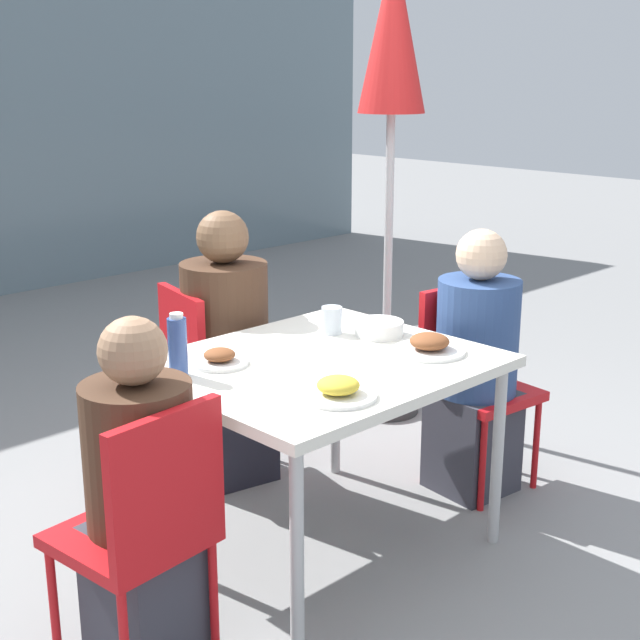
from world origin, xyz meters
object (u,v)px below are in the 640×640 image
at_px(closed_umbrella, 392,63).
at_px(salad_bowl, 379,328).
at_px(person_left, 142,504).
at_px(chair_left, 146,521).
at_px(person_right, 476,371).
at_px(chair_right, 469,371).
at_px(person_far, 226,357).
at_px(drinking_cup, 332,320).
at_px(bottle, 178,346).
at_px(chair_far, 205,368).

xyz_separation_m(closed_umbrella, salad_bowl, (-0.87, -0.72, -1.01)).
xyz_separation_m(person_left, closed_umbrella, (2.08, 0.87, 1.28)).
xyz_separation_m(chair_left, person_right, (1.70, 0.08, 0.03)).
relative_size(chair_right, person_far, 0.72).
height_order(person_right, drinking_cup, person_right).
bearing_deg(chair_right, bottle, -3.47).
bearing_deg(chair_right, closed_umbrella, -107.82).
distance_m(person_left, closed_umbrella, 2.59).
distance_m(person_right, salad_bowl, 0.53).
xyz_separation_m(chair_far, drinking_cup, (0.19, -0.60, 0.30)).
bearing_deg(person_far, drinking_cup, 24.05).
distance_m(person_right, bottle, 1.37).
bearing_deg(chair_left, person_far, 35.90).
xyz_separation_m(person_far, closed_umbrella, (1.10, 0.04, 1.23)).
distance_m(person_right, drinking_cup, 0.69).
xyz_separation_m(chair_left, bottle, (0.41, 0.39, 0.36)).
xyz_separation_m(person_left, chair_right, (1.72, 0.07, -0.01)).
xyz_separation_m(person_left, drinking_cup, (1.10, 0.30, 0.30)).
bearing_deg(drinking_cup, chair_left, -161.52).
relative_size(drinking_cup, salad_bowl, 0.55).
xyz_separation_m(person_right, bottle, (-1.29, 0.31, 0.33)).
xyz_separation_m(person_left, bottle, (0.36, 0.30, 0.35)).
xyz_separation_m(chair_right, bottle, (-1.35, 0.24, 0.36)).
xyz_separation_m(person_left, chair_far, (0.91, 0.89, -0.01)).
bearing_deg(closed_umbrella, salad_bowl, -140.25).
distance_m(person_left, salad_bowl, 1.25).
xyz_separation_m(person_right, salad_bowl, (-0.45, 0.15, 0.25)).
xyz_separation_m(chair_left, closed_umbrella, (2.12, 0.95, 1.29)).
relative_size(chair_left, chair_far, 1.00).
bearing_deg(chair_far, person_far, 58.05).
height_order(person_far, bottle, person_far).
height_order(person_far, drinking_cup, person_far).
xyz_separation_m(person_far, bottle, (-0.62, -0.53, 0.30)).
bearing_deg(salad_bowl, chair_right, -9.02).
distance_m(closed_umbrella, salad_bowl, 1.51).
xyz_separation_m(chair_far, bottle, (-0.55, -0.59, 0.36)).
bearing_deg(salad_bowl, closed_umbrella, 39.75).
bearing_deg(person_far, person_left, -38.23).
bearing_deg(bottle, drinking_cup, -0.49).
xyz_separation_m(person_right, closed_umbrella, (0.42, 0.87, 1.26)).
relative_size(person_far, drinking_cup, 11.16).
relative_size(chair_right, salad_bowl, 4.47).
height_order(chair_far, salad_bowl, chair_far).
relative_size(person_right, bottle, 5.18).
bearing_deg(person_right, salad_bowl, -12.61).
bearing_deg(person_left, chair_right, -3.71).
xyz_separation_m(person_left, person_right, (1.66, -0.01, 0.02)).
xyz_separation_m(person_left, person_far, (0.98, 0.83, 0.05)).
height_order(person_left, salad_bowl, person_left).
height_order(closed_umbrella, bottle, closed_umbrella).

